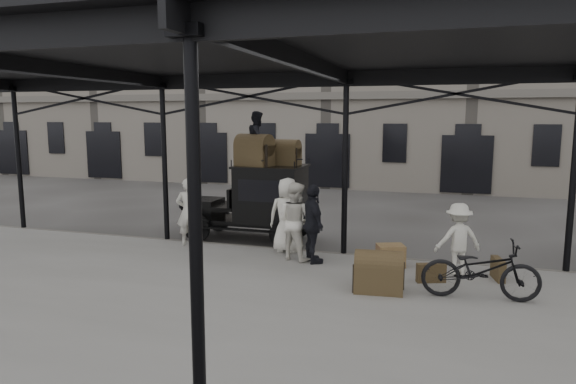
% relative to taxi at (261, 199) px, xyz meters
% --- Properties ---
extents(ground, '(120.00, 120.00, 0.00)m').
position_rel_taxi_xyz_m(ground, '(2.67, -3.24, -1.20)').
color(ground, '#383533').
rests_on(ground, ground).
extents(platform, '(28.00, 8.00, 0.15)m').
position_rel_taxi_xyz_m(platform, '(2.67, -5.24, -1.13)').
color(platform, slate).
rests_on(platform, ground).
extents(canopy, '(22.50, 9.00, 4.74)m').
position_rel_taxi_xyz_m(canopy, '(2.67, -4.96, 3.39)').
color(canopy, black).
rests_on(canopy, ground).
extents(building_frontage, '(64.00, 8.00, 14.00)m').
position_rel_taxi_xyz_m(building_frontage, '(2.67, 14.76, 5.80)').
color(building_frontage, slate).
rests_on(building_frontage, ground).
extents(taxi, '(3.65, 1.55, 2.18)m').
position_rel_taxi_xyz_m(taxi, '(0.00, 0.00, 0.00)').
color(taxi, black).
rests_on(taxi, ground).
extents(porter_left, '(0.76, 0.62, 1.79)m').
position_rel_taxi_xyz_m(porter_left, '(-1.42, -1.65, -0.16)').
color(porter_left, beige).
rests_on(porter_left, platform).
extents(porter_midleft, '(1.08, 0.96, 1.86)m').
position_rel_taxi_xyz_m(porter_midleft, '(1.65, -2.10, -0.12)').
color(porter_midleft, silver).
rests_on(porter_midleft, platform).
extents(porter_centre, '(0.99, 0.71, 1.89)m').
position_rel_taxi_xyz_m(porter_centre, '(1.27, -1.50, -0.11)').
color(porter_centre, silver).
rests_on(porter_centre, platform).
extents(porter_official, '(0.99, 1.15, 1.85)m').
position_rel_taxi_xyz_m(porter_official, '(2.14, -2.28, -0.13)').
color(porter_official, black).
rests_on(porter_official, platform).
extents(porter_right, '(1.16, 0.93, 1.56)m').
position_rel_taxi_xyz_m(porter_right, '(5.35, -2.18, -0.27)').
color(porter_right, beige).
rests_on(porter_right, platform).
extents(bicycle, '(2.19, 0.91, 1.13)m').
position_rel_taxi_xyz_m(bicycle, '(5.74, -3.66, -0.49)').
color(bicycle, black).
rests_on(bicycle, platform).
extents(porter_roof, '(0.65, 0.79, 1.51)m').
position_rel_taxi_xyz_m(porter_roof, '(-0.03, -0.10, 1.73)').
color(porter_roof, black).
rests_on(porter_roof, taxi).
extents(steamer_trunk_roof_near, '(1.13, 0.86, 0.74)m').
position_rel_taxi_xyz_m(steamer_trunk_roof_near, '(-0.08, -0.25, 1.34)').
color(steamer_trunk_roof_near, '#4E3E24').
rests_on(steamer_trunk_roof_near, taxi).
extents(steamer_trunk_roof_far, '(0.87, 0.59, 0.60)m').
position_rel_taxi_xyz_m(steamer_trunk_roof_far, '(0.67, 0.20, 1.28)').
color(steamer_trunk_roof_far, '#4E3E24').
rests_on(steamer_trunk_roof_far, taxi).
extents(steamer_trunk_platform, '(0.98, 0.66, 0.68)m').
position_rel_taxi_xyz_m(steamer_trunk_platform, '(3.87, -3.82, -0.71)').
color(steamer_trunk_platform, '#4E3E24').
rests_on(steamer_trunk_platform, platform).
extents(wicker_hamper, '(0.72, 0.63, 0.50)m').
position_rel_taxi_xyz_m(wicker_hamper, '(3.91, -2.02, -0.80)').
color(wicker_hamper, olive).
rests_on(wicker_hamper, platform).
extents(suitcase_upright, '(0.27, 0.62, 0.45)m').
position_rel_taxi_xyz_m(suitcase_upright, '(6.17, -2.32, -0.83)').
color(suitcase_upright, '#4E3E24').
rests_on(suitcase_upright, platform).
extents(suitcase_flat, '(0.61, 0.35, 0.40)m').
position_rel_taxi_xyz_m(suitcase_flat, '(4.83, -2.93, -0.85)').
color(suitcase_flat, '#4E3E24').
rests_on(suitcase_flat, platform).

